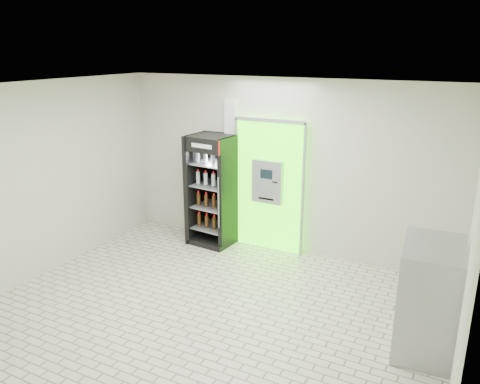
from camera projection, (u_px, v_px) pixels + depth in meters
The scene contains 6 objects.
ground at pixel (210, 314), 6.35m from camera, with size 6.00×6.00×0.00m, color beige.
room_shell at pixel (207, 184), 5.80m from camera, with size 6.00×6.00×6.00m.
atm_assembly at pixel (270, 185), 8.14m from camera, with size 1.30×0.24×2.33m.
pillar at pixel (231, 172), 8.47m from camera, with size 0.22×0.11×2.60m.
beverage_cooler at pixel (213, 192), 8.42m from camera, with size 0.81×0.75×2.01m.
steel_cabinet at pixel (429, 298), 5.44m from camera, with size 0.75×1.05×1.34m.
Camera 1 is at (2.91, -4.77, 3.46)m, focal length 35.00 mm.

